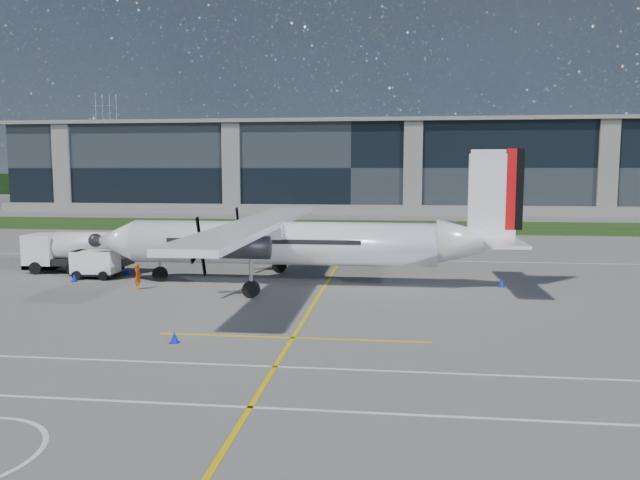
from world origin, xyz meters
name	(u,v)px	position (x,y,z in m)	size (l,w,h in m)	color
ground	(332,232)	(0.00, 40.00, 0.00)	(400.00, 400.00, 0.00)	#5F5D5A
grass_strip	(338,226)	(0.00, 48.00, 0.02)	(400.00, 18.00, 0.04)	#19390F
terminal_building	(355,168)	(0.00, 80.00, 7.50)	(120.00, 20.00, 15.00)	black
tree_line	(369,185)	(0.00, 140.00, 3.00)	(400.00, 6.00, 6.00)	black
pylon_west	(107,144)	(-80.00, 150.00, 15.00)	(9.00, 4.60, 30.00)	gray
yellow_taxiway_centerline	(331,276)	(3.00, 10.00, 0.01)	(0.20, 70.00, 0.01)	yellow
white_lane_line	(157,403)	(0.00, -14.00, 0.01)	(90.00, 0.15, 0.01)	white
turboprop_aircraft	(298,218)	(1.26, 6.54, 4.27)	(27.42, 28.43, 8.53)	white
fuel_tanker_truck	(71,252)	(-15.49, 9.26, 1.45)	(7.75, 2.52, 2.91)	silver
baggage_tug	(96,264)	(-12.65, 7.24, 0.93)	(3.09, 1.85, 1.85)	white
ground_crew_person	(138,274)	(-8.22, 3.84, 0.91)	(0.74, 0.53, 1.82)	#F25907
safety_cone_portwing	(174,337)	(-1.85, -7.35, 0.25)	(0.36, 0.36, 0.50)	#0C15CD
safety_cone_nose_stbd	(128,271)	(-11.08, 8.70, 0.25)	(0.36, 0.36, 0.50)	#0C15CD
safety_cone_stbdwing	(300,252)	(-0.74, 20.16, 0.25)	(0.36, 0.36, 0.50)	#0C15CD
safety_cone_fwd	(74,278)	(-13.43, 5.80, 0.25)	(0.36, 0.36, 0.50)	#0C15CD
safety_cone_tail	(502,283)	(13.99, 7.24, 0.25)	(0.36, 0.36, 0.50)	#0C15CD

